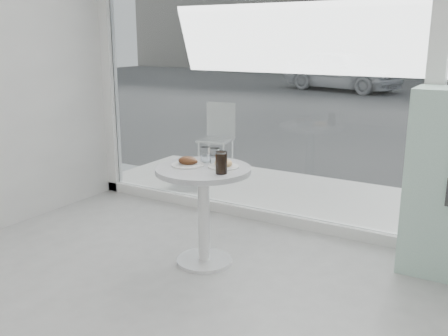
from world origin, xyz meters
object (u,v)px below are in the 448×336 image
Objects in this scene: plate_fritter at (188,162)px; patio_chair at (218,134)px; water_tumbler_a at (205,155)px; main_table at (204,195)px; car_white at (342,70)px; water_tumbler_b at (215,157)px; plate_donut at (223,165)px; cola_glass at (221,163)px.

patio_chair is at bearing 116.35° from plate_fritter.
plate_fritter is 0.17m from water_tumbler_a.
main_table is 2.51m from patio_chair.
car_white is (-3.33, 13.53, 0.13)m from main_table.
main_table is 0.31m from water_tumbler_b.
cola_glass is (0.08, -0.16, 0.06)m from plate_donut.
main_table is 13.93m from car_white.
car_white reaches higher than plate_donut.
car_white is at bearing 90.28° from patio_chair.
water_tumbler_a is (-0.08, 0.15, 0.27)m from main_table.
plate_fritter is 2.05× the size of water_tumbler_b.
plate_fritter is 2.06× the size of water_tumbler_a.
car_white is 25.07× the size of cola_glass.
car_white reaches higher than cola_glass.
car_white reaches higher than main_table.
water_tumbler_a is (3.26, -13.38, 0.14)m from car_white.
cola_glass is at bearing -149.49° from car_white.
cola_glass is (3.54, -13.61, 0.17)m from car_white.
plate_donut is 1.90× the size of water_tumbler_b.
patio_chair is 2.48m from plate_fritter.
water_tumbler_b is 0.30m from cola_glass.
plate_donut is 1.92× the size of water_tumbler_a.
main_table is at bearing -71.20° from patio_chair.
water_tumbler_b is (1.24, -2.05, 0.27)m from patio_chair.
plate_fritter is at bearing -171.66° from main_table.
patio_chair is 3.56× the size of plate_fritter.
car_white is 13.79m from water_tumbler_b.
patio_chair is 7.35× the size of water_tumbler_a.
car_white is at bearing 104.59° from cola_glass.
plate_fritter is at bearing -159.73° from plate_donut.
water_tumbler_b is (-0.12, 0.07, 0.03)m from plate_donut.
patio_chair is at bearing 122.50° from plate_donut.
cola_glass is at bearing -10.60° from plate_fritter.
plate_fritter is 0.27m from plate_donut.
cola_glass is at bearing -49.36° from water_tumbler_b.
cola_glass is (0.28, -0.23, 0.02)m from water_tumbler_a.
plate_fritter is 0.34m from cola_glass.
cola_glass reaches higher than water_tumbler_a.
plate_donut is (3.46, -13.45, 0.11)m from car_white.
plate_donut is at bearing 30.25° from main_table.
plate_donut is 0.22m from water_tumbler_a.
cola_glass is at bearing -38.68° from water_tumbler_a.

